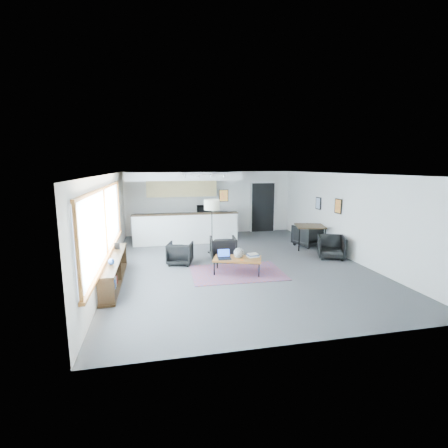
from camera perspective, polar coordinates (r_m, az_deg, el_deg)
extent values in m
cube|color=#474749|center=(9.63, 2.14, -6.89)|extent=(7.00, 9.00, 0.01)
cube|color=white|center=(9.22, 2.24, 8.83)|extent=(7.00, 9.00, 0.01)
cube|color=silver|center=(13.71, -2.44, 3.77)|extent=(7.00, 0.01, 2.60)
cube|color=silver|center=(5.20, 14.56, -7.10)|extent=(7.00, 0.01, 2.60)
cube|color=silver|center=(9.14, -19.64, 0.01)|extent=(0.01, 9.00, 2.60)
cube|color=silver|center=(10.74, 20.64, 1.38)|extent=(0.01, 9.00, 2.60)
cube|color=#8CBFFF|center=(8.22, -20.27, 0.32)|extent=(0.02, 5.80, 1.55)
cube|color=brown|center=(8.38, -19.74, -5.07)|extent=(0.10, 5.95, 0.06)
cube|color=brown|center=(8.13, -20.48, 5.89)|extent=(0.06, 5.95, 0.06)
cube|color=brown|center=(5.42, -24.31, -4.76)|extent=(0.06, 0.06, 1.60)
cube|color=brown|center=(8.22, -20.14, 0.32)|extent=(0.06, 0.06, 1.60)
cube|color=brown|center=(11.07, -18.10, 2.81)|extent=(0.06, 0.06, 1.60)
cube|color=#342212|center=(8.29, -18.83, -5.76)|extent=(0.35, 3.00, 0.05)
cube|color=#342212|center=(8.46, -18.61, -9.48)|extent=(0.35, 3.00, 0.05)
cube|color=#342212|center=(7.01, -20.06, -11.23)|extent=(0.33, 0.04, 0.55)
cube|color=#342212|center=(8.37, -18.72, -7.67)|extent=(0.33, 0.04, 0.55)
cube|color=#342212|center=(9.76, -17.77, -5.11)|extent=(0.33, 0.04, 0.55)
cube|color=#3359A5|center=(7.21, -19.82, -11.95)|extent=(0.18, 0.04, 0.20)
cube|color=silver|center=(7.36, -19.65, -11.39)|extent=(0.18, 0.04, 0.22)
cube|color=maroon|center=(7.51, -19.49, -10.85)|extent=(0.18, 0.04, 0.24)
cube|color=#342212|center=(7.68, -19.32, -10.54)|extent=(0.18, 0.04, 0.20)
cube|color=#3359A5|center=(7.83, -19.17, -10.04)|extent=(0.18, 0.04, 0.22)
cube|color=silver|center=(7.99, -19.03, -9.56)|extent=(0.18, 0.04, 0.24)
cube|color=maroon|center=(8.16, -18.88, -9.30)|extent=(0.18, 0.04, 0.20)
cube|color=#342212|center=(8.31, -18.75, -8.85)|extent=(0.18, 0.04, 0.22)
cube|color=#3359A5|center=(8.47, -18.62, -8.42)|extent=(0.18, 0.03, 0.24)
cube|color=silver|center=(8.64, -18.49, -8.19)|extent=(0.18, 0.03, 0.20)
cube|color=maroon|center=(8.79, -18.37, -7.79)|extent=(0.18, 0.03, 0.22)
cube|color=#342212|center=(8.95, -18.26, -7.40)|extent=(0.18, 0.04, 0.24)
cube|color=black|center=(9.03, -18.30, -3.69)|extent=(0.14, 0.02, 0.18)
sphere|color=#264C99|center=(7.69, -19.23, -6.27)|extent=(0.14, 0.14, 0.14)
cube|color=white|center=(11.89, -6.67, -0.91)|extent=(3.80, 0.25, 1.10)
cube|color=#342212|center=(11.80, -6.72, 1.76)|extent=(3.85, 0.32, 0.04)
cube|color=white|center=(13.33, -7.25, -0.17)|extent=(3.80, 0.60, 0.90)
cube|color=#2D2D2D|center=(13.26, -7.30, 1.79)|extent=(3.82, 0.62, 0.04)
cube|color=tan|center=(13.30, -7.45, 6.31)|extent=(2.80, 0.35, 0.70)
cube|color=white|center=(12.58, -7.24, 8.39)|extent=(4.20, 1.80, 0.30)
cube|color=black|center=(11.95, -0.06, 5.02)|extent=(0.35, 0.03, 0.45)
cube|color=orange|center=(11.93, -0.05, 5.01)|extent=(0.30, 0.01, 0.40)
cube|color=black|center=(14.22, 6.81, 2.92)|extent=(1.00, 0.12, 2.10)
cube|color=white|center=(14.07, 4.79, 2.88)|extent=(0.06, 0.10, 2.10)
cube|color=white|center=(14.40, 8.76, 2.97)|extent=(0.06, 0.10, 2.10)
cube|color=white|center=(14.14, 6.89, 7.23)|extent=(1.10, 0.10, 0.06)
cube|color=silver|center=(11.26, -3.55, 8.82)|extent=(1.60, 0.04, 0.04)
cylinder|color=silver|center=(11.18, -6.88, 8.35)|extent=(0.07, 0.07, 0.09)
cylinder|color=silver|center=(11.23, -4.57, 8.39)|extent=(0.07, 0.07, 0.09)
cylinder|color=silver|center=(11.30, -2.28, 8.43)|extent=(0.07, 0.07, 0.09)
cylinder|color=silver|center=(11.38, -0.02, 8.45)|extent=(0.07, 0.07, 0.09)
cube|color=black|center=(11.03, 19.45, 2.97)|extent=(0.03, 0.38, 0.48)
cube|color=orange|center=(11.02, 19.38, 2.97)|extent=(0.00, 0.32, 0.42)
cube|color=black|center=(12.15, 16.26, 3.51)|extent=(0.03, 0.34, 0.44)
cube|color=#859FC5|center=(12.14, 16.20, 3.51)|extent=(0.00, 0.28, 0.38)
cube|color=#63374D|center=(8.77, 2.35, -8.53)|extent=(2.47, 1.72, 0.01)
cube|color=brown|center=(8.66, 2.37, -6.15)|extent=(1.41, 1.05, 0.05)
cube|color=black|center=(8.51, -1.73, -7.87)|extent=(0.04, 0.04, 0.37)
cube|color=black|center=(9.05, -1.18, -6.75)|extent=(0.04, 0.04, 0.37)
cube|color=black|center=(8.42, 6.17, -8.12)|extent=(0.04, 0.04, 0.37)
cube|color=black|center=(8.97, 6.22, -6.97)|extent=(0.04, 0.04, 0.37)
cube|color=black|center=(8.39, 2.21, -6.89)|extent=(1.14, 0.42, 0.03)
cube|color=black|center=(8.94, 2.51, -5.81)|extent=(1.14, 0.42, 0.03)
cube|color=black|center=(8.57, 0.06, -6.09)|extent=(0.35, 0.27, 0.02)
cube|color=black|center=(8.65, -0.06, -5.08)|extent=(0.34, 0.08, 0.22)
cube|color=blue|center=(8.65, -0.06, -5.09)|extent=(0.31, 0.06, 0.19)
sphere|color=gray|center=(8.62, 2.62, -5.10)|extent=(0.28, 0.28, 0.28)
cube|color=silver|center=(8.80, 5.09, -5.63)|extent=(0.33, 0.28, 0.04)
cube|color=#3359A5|center=(8.79, 5.10, -5.43)|extent=(0.30, 0.26, 0.03)
cube|color=silver|center=(8.76, 5.10, -5.29)|extent=(0.28, 0.24, 0.03)
cube|color=#E5590C|center=(8.47, 3.15, -6.33)|extent=(0.11, 0.11, 0.01)
imported|color=black|center=(9.53, -7.73, -4.93)|extent=(0.83, 0.80, 0.70)
imported|color=black|center=(9.87, -0.17, -4.08)|extent=(0.82, 0.77, 0.78)
cylinder|color=black|center=(10.78, -2.10, -4.92)|extent=(0.37, 0.37, 0.03)
cylinder|color=black|center=(10.61, -2.13, -1.00)|extent=(0.03, 0.03, 1.48)
cylinder|color=#F1E9C6|center=(10.48, -2.16, 3.41)|extent=(0.61, 0.61, 0.33)
cube|color=#342212|center=(11.54, 14.88, -0.35)|extent=(1.17, 1.17, 0.04)
cylinder|color=black|center=(11.13, 13.07, -2.76)|extent=(0.05, 0.05, 0.76)
cylinder|color=black|center=(11.95, 12.42, -1.86)|extent=(0.05, 0.05, 0.76)
cylinder|color=black|center=(11.31, 17.31, -2.76)|extent=(0.05, 0.05, 0.76)
cylinder|color=black|center=(12.11, 16.38, -1.88)|extent=(0.05, 0.05, 0.76)
imported|color=black|center=(10.56, 18.33, -3.97)|extent=(0.83, 0.81, 0.67)
imported|color=black|center=(11.94, 14.45, -2.06)|extent=(0.89, 0.87, 0.72)
imported|color=black|center=(13.33, -3.58, 2.79)|extent=(0.56, 0.31, 0.37)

